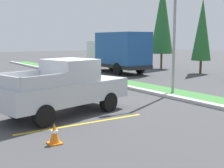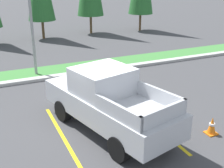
{
  "view_description": "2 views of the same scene",
  "coord_description": "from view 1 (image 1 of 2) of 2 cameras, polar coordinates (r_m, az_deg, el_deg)",
  "views": [
    {
      "loc": [
        11.01,
        -5.68,
        2.86
      ],
      "look_at": [
        0.3,
        1.31,
        1.02
      ],
      "focal_mm": 50.39,
      "sensor_mm": 36.0,
      "label": 1
    },
    {
      "loc": [
        -3.31,
        -8.88,
        5.03
      ],
      "look_at": [
        1.21,
        1.07,
        0.84
      ],
      "focal_mm": 47.54,
      "sensor_mm": 36.0,
      "label": 2
    }
  ],
  "objects": [
    {
      "name": "ground_plane",
      "position": [
        12.71,
        -5.72,
        -4.85
      ],
      "size": [
        120.0,
        120.0,
        0.0
      ],
      "primitive_type": "plane",
      "color": "#424244"
    },
    {
      "name": "parking_line_near",
      "position": [
        13.55,
        -11.33,
        -4.14
      ],
      "size": [
        0.12,
        4.8,
        0.01
      ],
      "primitive_type": "cube",
      "color": "yellow",
      "rests_on": "ground"
    },
    {
      "name": "parking_line_far",
      "position": [
        10.81,
        -5.13,
        -7.16
      ],
      "size": [
        0.12,
        4.8,
        0.01
      ],
      "primitive_type": "cube",
      "color": "yellow",
      "rests_on": "ground"
    },
    {
      "name": "curb_strip",
      "position": [
        15.59,
        10.82,
        -2.25
      ],
      "size": [
        56.0,
        0.4,
        0.15
      ],
      "primitive_type": "cube",
      "color": "#B2B2AD",
      "rests_on": "ground"
    },
    {
      "name": "grass_median",
      "position": [
        16.37,
        13.59,
        -2.0
      ],
      "size": [
        56.0,
        1.8,
        0.06
      ],
      "primitive_type": "cube",
      "color": "#42843D",
      "rests_on": "ground"
    },
    {
      "name": "pickup_truck_main",
      "position": [
        11.99,
        -8.5,
        -0.63
      ],
      "size": [
        3.13,
        5.53,
        2.1
      ],
      "color": "black",
      "rests_on": "ground"
    },
    {
      "name": "cargo_truck_distant",
      "position": [
        26.79,
        1.1,
        6.01
      ],
      "size": [
        6.83,
        2.58,
        3.4
      ],
      "color": "black",
      "rests_on": "ground"
    },
    {
      "name": "street_light",
      "position": [
        16.54,
        10.93,
        12.18
      ],
      "size": [
        0.24,
        1.49,
        7.01
      ],
      "color": "gray",
      "rests_on": "ground"
    },
    {
      "name": "cypress_tree_leftmost",
      "position": [
        30.68,
        9.11,
        11.8
      ],
      "size": [
        2.14,
        2.14,
        8.23
      ],
      "color": "brown",
      "rests_on": "ground"
    },
    {
      "name": "cypress_tree_left_inner",
      "position": [
        27.07,
        16.03,
        9.46
      ],
      "size": [
        1.6,
        1.6,
        6.14
      ],
      "color": "brown",
      "rests_on": "ground"
    },
    {
      "name": "traffic_cone",
      "position": [
        8.83,
        -10.4,
        -8.85
      ],
      "size": [
        0.36,
        0.36,
        0.6
      ],
      "color": "orange",
      "rests_on": "ground"
    }
  ]
}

